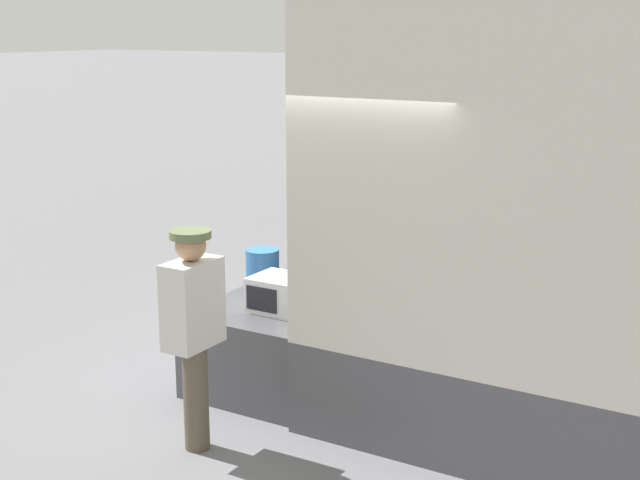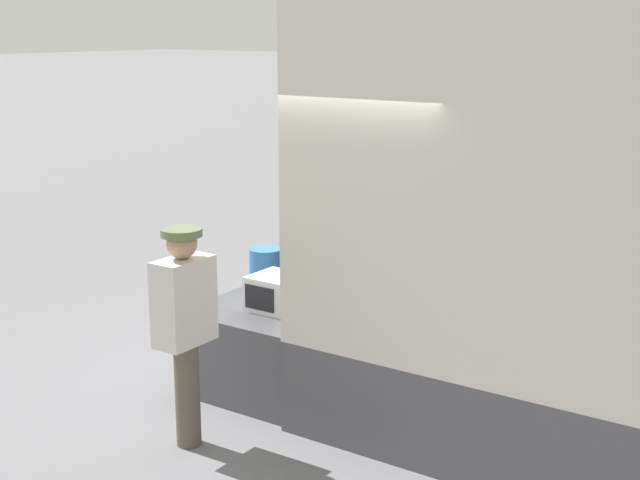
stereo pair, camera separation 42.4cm
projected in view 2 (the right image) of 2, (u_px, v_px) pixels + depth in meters
The scene contains 6 objects.
ground_plane at pixel (359, 384), 7.56m from camera, with size 160.00×160.00×0.00m, color slate.
tailgate_deck at pixel (305, 332), 7.79m from camera, with size 1.13×2.08×0.71m, color #4C4C51.
microwave at pixel (279, 293), 7.20m from camera, with size 0.44×0.42×0.29m.
portable_generator at pixel (338, 257), 7.97m from camera, with size 0.55×0.51×0.62m.
orange_bucket at pixel (266, 268), 7.83m from camera, with size 0.29×0.29×0.35m.
worker_person at pixel (185, 316), 6.24m from camera, with size 0.29×0.44×1.61m.
Camera 2 is at (3.72, -6.01, 2.96)m, focal length 50.00 mm.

